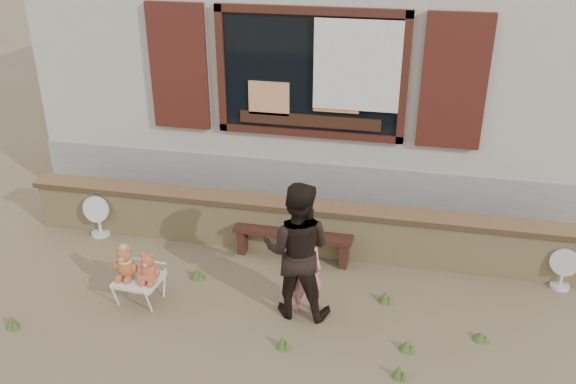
% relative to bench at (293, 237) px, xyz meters
% --- Properties ---
extents(ground, '(80.00, 80.00, 0.00)m').
position_rel_bench_xyz_m(ground, '(-0.02, -0.80, -0.28)').
color(ground, brown).
rests_on(ground, ground).
extents(shopfront, '(8.04, 5.13, 4.00)m').
position_rel_bench_xyz_m(shopfront, '(-0.02, 3.69, 1.72)').
color(shopfront, gray).
rests_on(shopfront, ground).
extents(brick_wall, '(7.10, 0.36, 0.67)m').
position_rel_bench_xyz_m(brick_wall, '(-0.02, 0.20, 0.06)').
color(brick_wall, tan).
rests_on(brick_wall, ground).
extents(bench, '(1.51, 0.39, 0.38)m').
position_rel_bench_xyz_m(bench, '(0.00, 0.00, 0.00)').
color(bench, black).
rests_on(bench, ground).
extents(folding_chair, '(0.51, 0.46, 0.30)m').
position_rel_bench_xyz_m(folding_chair, '(-1.48, -1.28, -0.01)').
color(folding_chair, beige).
rests_on(folding_chair, ground).
extents(teddy_bear_left, '(0.31, 0.27, 0.40)m').
position_rel_bench_xyz_m(teddy_bear_left, '(-1.62, -1.27, 0.22)').
color(teddy_bear_left, brown).
rests_on(teddy_bear_left, folding_chair).
extents(teddy_bear_right, '(0.28, 0.25, 0.36)m').
position_rel_bench_xyz_m(teddy_bear_right, '(-1.34, -1.29, 0.20)').
color(teddy_bear_right, '#98442A').
rests_on(teddy_bear_right, folding_chair).
extents(child, '(0.43, 0.34, 1.01)m').
position_rel_bench_xyz_m(child, '(0.35, -1.06, 0.23)').
color(child, pink).
rests_on(child, ground).
extents(adult, '(0.75, 0.59, 1.55)m').
position_rel_bench_xyz_m(adult, '(0.27, -1.09, 0.49)').
color(adult, black).
rests_on(adult, ground).
extents(fan_left, '(0.36, 0.25, 0.58)m').
position_rel_bench_xyz_m(fan_left, '(-2.65, 0.00, 0.01)').
color(fan_left, silver).
rests_on(fan_left, ground).
extents(fan_right, '(0.33, 0.22, 0.52)m').
position_rel_bench_xyz_m(fan_right, '(3.17, 0.00, -0.02)').
color(fan_right, silver).
rests_on(fan_right, ground).
extents(grass_tufts, '(4.98, 1.46, 0.15)m').
position_rel_bench_xyz_m(grass_tufts, '(0.30, -1.32, -0.22)').
color(grass_tufts, '#3D5321').
rests_on(grass_tufts, ground).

